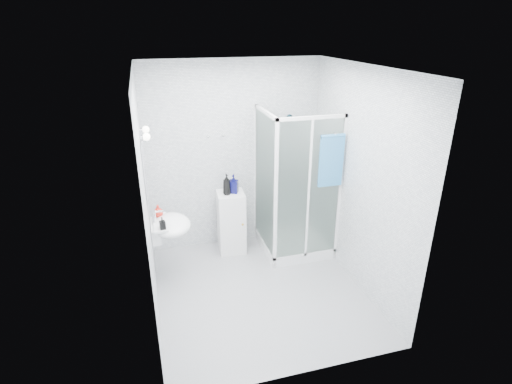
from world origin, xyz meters
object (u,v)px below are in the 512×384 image
object	(u,v)px
shower_enclosure	(291,223)
hand_towel	(331,159)
shampoo_bottle_a	(227,184)
shampoo_bottle_b	(234,184)
soap_dispenser_orange	(158,211)
storage_cabinet	(231,222)
wall_basin	(169,226)
soap_dispenser_black	(162,223)

from	to	relation	value
shower_enclosure	hand_towel	size ratio (longest dim) A/B	3.04
shampoo_bottle_a	shampoo_bottle_b	world-z (taller)	shampoo_bottle_a
shower_enclosure	shampoo_bottle_b	size ratio (longest dim) A/B	7.90
shower_enclosure	soap_dispenser_orange	xyz separation A→B (m)	(-1.76, -0.17, 0.49)
shampoo_bottle_b	hand_towel	bearing A→B (deg)	-31.90
storage_cabinet	hand_towel	world-z (taller)	hand_towel
wall_basin	hand_towel	bearing A→B (deg)	-2.44
shower_enclosure	soap_dispenser_orange	distance (m)	1.83
wall_basin	hand_towel	xyz separation A→B (m)	(1.99, -0.09, 0.67)
wall_basin	shampoo_bottle_a	xyz separation A→B (m)	(0.81, 0.55, 0.22)
storage_cabinet	soap_dispenser_orange	xyz separation A→B (m)	(-0.97, -0.43, 0.50)
shampoo_bottle_b	soap_dispenser_orange	world-z (taller)	shampoo_bottle_b
shower_enclosure	shampoo_bottle_b	xyz separation A→B (m)	(-0.74, 0.27, 0.56)
shampoo_bottle_a	shampoo_bottle_b	xyz separation A→B (m)	(0.10, 0.04, -0.02)
soap_dispenser_orange	soap_dispenser_black	bearing A→B (deg)	-84.94
wall_basin	storage_cabinet	xyz separation A→B (m)	(0.87, 0.57, -0.36)
hand_towel	shampoo_bottle_b	size ratio (longest dim) A/B	2.60
storage_cabinet	soap_dispenser_black	size ratio (longest dim) A/B	6.23
soap_dispenser_black	shower_enclosure	bearing A→B (deg)	16.31
wall_basin	soap_dispenser_orange	size ratio (longest dim) A/B	3.73
storage_cabinet	shampoo_bottle_b	distance (m)	0.57
shampoo_bottle_b	soap_dispenser_orange	bearing A→B (deg)	-156.61
storage_cabinet	hand_towel	distance (m)	1.66
hand_towel	soap_dispenser_black	world-z (taller)	hand_towel
hand_towel	soap_dispenser_orange	distance (m)	2.17
hand_towel	shampoo_bottle_b	bearing A→B (deg)	148.10
storage_cabinet	soap_dispenser_orange	world-z (taller)	soap_dispenser_orange
wall_basin	shampoo_bottle_b	bearing A→B (deg)	32.66
wall_basin	shampoo_bottle_a	bearing A→B (deg)	33.98
shampoo_bottle_a	soap_dispenser_orange	size ratio (longest dim) A/B	1.89
storage_cabinet	shampoo_bottle_b	xyz separation A→B (m)	(0.05, 0.01, 0.57)
shampoo_bottle_a	hand_towel	bearing A→B (deg)	-28.25
shampoo_bottle_a	soap_dispenser_black	bearing A→B (deg)	-140.27
shampoo_bottle_a	wall_basin	bearing A→B (deg)	-146.02
soap_dispenser_orange	hand_towel	bearing A→B (deg)	-6.27
soap_dispenser_orange	wall_basin	bearing A→B (deg)	-54.20
wall_basin	shower_enclosure	bearing A→B (deg)	10.81
hand_towel	shampoo_bottle_a	world-z (taller)	hand_towel
hand_towel	soap_dispenser_orange	world-z (taller)	hand_towel
soap_dispenser_black	storage_cabinet	bearing A→B (deg)	38.93
shower_enclosure	shampoo_bottle_a	distance (m)	1.04
hand_towel	soap_dispenser_black	xyz separation A→B (m)	(-2.07, -0.10, -0.53)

